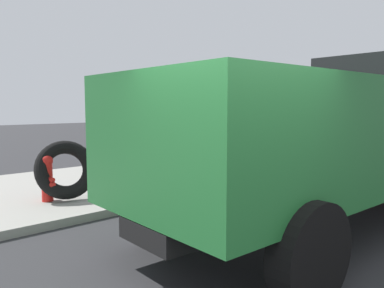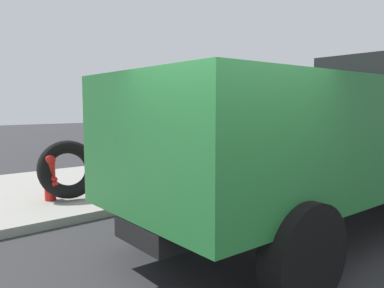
% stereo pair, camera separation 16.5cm
% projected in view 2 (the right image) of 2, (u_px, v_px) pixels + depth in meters
% --- Properties ---
extents(sidewalk_curb, '(36.00, 5.00, 0.15)m').
position_uv_depth(sidewalk_curb, '(17.00, 196.00, 8.32)').
color(sidewalk_curb, '#99968E').
rests_on(sidewalk_curb, ground).
extents(fire_hydrant, '(0.25, 0.57, 0.93)m').
position_uv_depth(fire_hydrant, '(50.00, 176.00, 7.60)').
color(fire_hydrant, red).
rests_on(fire_hydrant, sidewalk_curb).
extents(loose_tire, '(1.33, 0.95, 1.22)m').
position_uv_depth(loose_tire, '(68.00, 169.00, 7.71)').
color(loose_tire, black).
rests_on(loose_tire, sidewalk_curb).
extents(dump_truck_green, '(7.08, 2.98, 3.00)m').
position_uv_depth(dump_truck_green, '(332.00, 132.00, 6.23)').
color(dump_truck_green, '#237033').
rests_on(dump_truck_green, ground).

